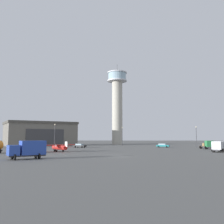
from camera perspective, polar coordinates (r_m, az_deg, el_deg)
ground_plane at (r=51.67m, az=1.78°, el=-9.90°), size 400.00×400.00×0.00m
control_tower at (r=124.63m, az=1.18°, el=2.46°), size 9.63×9.63×39.82m
hangar at (r=116.83m, az=-16.02°, el=-4.74°), size 35.40×32.60×10.27m
airplane_red at (r=67.01m, az=-11.71°, el=-7.73°), size 7.23×7.39×2.67m
truck_box_blue at (r=46.93m, az=-18.41°, el=-7.94°), size 6.43×5.49×3.19m
truck_box_silver at (r=70.49m, az=23.25°, el=-6.99°), size 5.78×6.40×2.75m
truck_flatbed_green at (r=85.28m, az=20.79°, el=-6.97°), size 3.54×6.08×2.64m
car_teal at (r=94.13m, az=11.38°, el=-7.38°), size 4.89×3.50×1.37m
car_black at (r=90.88m, az=-7.28°, el=-7.52°), size 4.69×3.45×1.37m
light_post_west at (r=95.61m, az=-12.78°, el=-4.72°), size 0.44×0.44×8.51m
light_post_east at (r=98.07m, az=18.48°, el=-4.86°), size 0.44×0.44×7.63m
light_post_north at (r=106.04m, az=2.33°, el=-5.11°), size 0.44×0.44×7.87m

